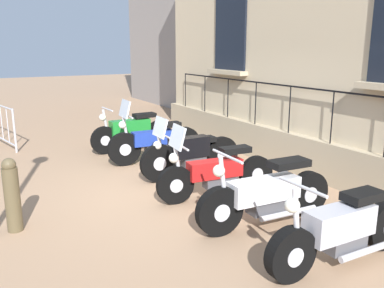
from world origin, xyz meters
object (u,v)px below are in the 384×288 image
object	(u,v)px
motorcycle_blue	(155,142)
motorcycle_red	(216,173)
motorcycle_green	(132,132)
motorcycle_black	(190,154)
bollard	(12,195)
motorcycle_silver	(341,231)
motorcycle_white	(266,195)

from	to	relation	value
motorcycle_blue	motorcycle_red	xyz separation A→B (m)	(0.02, 2.46, -0.02)
motorcycle_green	motorcycle_black	bearing A→B (deg)	94.58
motorcycle_green	bollard	world-z (taller)	motorcycle_green
motorcycle_green	motorcycle_blue	bearing A→B (deg)	92.62
motorcycle_blue	motorcycle_silver	world-z (taller)	motorcycle_blue
bollard	motorcycle_green	bearing A→B (deg)	-132.03
motorcycle_white	motorcycle_silver	world-z (taller)	motorcycle_white
motorcycle_blue	motorcycle_white	world-z (taller)	motorcycle_blue
motorcycle_blue	motorcycle_white	bearing A→B (deg)	90.01
motorcycle_white	bollard	size ratio (longest dim) A/B	2.12
motorcycle_white	motorcycle_blue	bearing A→B (deg)	-89.99
motorcycle_white	motorcycle_green	bearing A→B (deg)	-89.36
motorcycle_black	motorcycle_white	xyz separation A→B (m)	(0.14, 2.41, -0.03)
motorcycle_red	motorcycle_white	world-z (taller)	motorcycle_red
motorcycle_black	motorcycle_red	distance (m)	1.17
motorcycle_black	motorcycle_silver	distance (m)	3.66
motorcycle_blue	motorcycle_red	bearing A→B (deg)	89.54
motorcycle_green	motorcycle_white	size ratio (longest dim) A/B	0.94
motorcycle_white	motorcycle_silver	distance (m)	1.25
motorcycle_green	motorcycle_red	world-z (taller)	motorcycle_red
motorcycle_blue	bollard	distance (m)	3.77
motorcycle_blue	bollard	world-z (taller)	motorcycle_blue
motorcycle_green	motorcycle_red	xyz separation A→B (m)	(-0.03, 3.65, -0.03)
motorcycle_red	bollard	bearing A→B (deg)	-5.47
motorcycle_red	bollard	xyz separation A→B (m)	(3.06, -0.29, 0.09)
motorcycle_green	motorcycle_black	size ratio (longest dim) A/B	0.99
motorcycle_blue	motorcycle_white	size ratio (longest dim) A/B	0.97
motorcycle_green	bollard	size ratio (longest dim) A/B	2.00
motorcycle_black	bollard	size ratio (longest dim) A/B	2.02
bollard	motorcycle_white	bearing A→B (deg)	153.47
motorcycle_white	bollard	xyz separation A→B (m)	(3.08, -1.54, 0.08)
motorcycle_white	bollard	distance (m)	3.45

